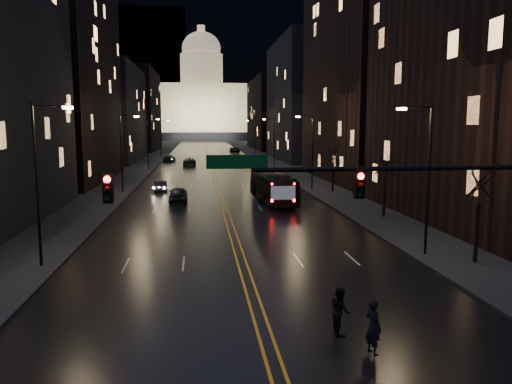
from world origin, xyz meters
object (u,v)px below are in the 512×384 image
object	(u,v)px
oncoming_car_b	(160,186)
pedestrian_a	(373,327)
receding_car_a	(262,178)
bus	(273,188)
oncoming_car_a	(178,194)
traffic_signal	(421,197)
pedestrian_b	(340,310)

from	to	relation	value
oncoming_car_b	pedestrian_a	distance (m)	44.51
receding_car_a	pedestrian_a	size ratio (longest dim) A/B	2.50
bus	pedestrian_a	xyz separation A→B (m)	(-1.59, -33.57, -0.52)
bus	oncoming_car_a	xyz separation A→B (m)	(-9.54, 1.75, -0.69)
traffic_signal	receding_car_a	distance (m)	47.26
oncoming_car_b	oncoming_car_a	bearing A→B (deg)	100.43
traffic_signal	pedestrian_a	size ratio (longest dim) A/B	8.91
traffic_signal	receding_car_a	world-z (taller)	traffic_signal
pedestrian_b	oncoming_car_b	bearing A→B (deg)	12.68
traffic_signal	pedestrian_a	xyz separation A→B (m)	(-2.44, -2.00, -4.13)
bus	pedestrian_b	distance (m)	31.88
bus	receding_car_a	world-z (taller)	bus
oncoming_car_b	pedestrian_b	distance (m)	42.63
oncoming_car_a	pedestrian_b	bearing A→B (deg)	101.22
oncoming_car_a	pedestrian_a	world-z (taller)	pedestrian_a
oncoming_car_a	receding_car_a	distance (m)	17.24
oncoming_car_b	receding_car_a	size ratio (longest dim) A/B	0.84
receding_car_a	pedestrian_b	distance (m)	47.39
bus	oncoming_car_a	size ratio (longest dim) A/B	2.28
traffic_signal	bus	size ratio (longest dim) A/B	1.62
pedestrian_a	oncoming_car_b	bearing A→B (deg)	-6.14
traffic_signal	oncoming_car_b	size ratio (longest dim) A/B	4.25
bus	traffic_signal	bearing A→B (deg)	-94.13
pedestrian_a	pedestrian_b	distance (m)	1.89
oncoming_car_b	bus	bearing A→B (deg)	134.59
traffic_signal	bus	world-z (taller)	traffic_signal
bus	oncoming_car_b	size ratio (longest dim) A/B	2.62
oncoming_car_b	pedestrian_a	bearing A→B (deg)	97.19
oncoming_car_b	pedestrian_b	size ratio (longest dim) A/B	2.26
traffic_signal	receding_car_a	xyz separation A→B (m)	(0.01, 47.07, -4.30)
receding_car_a	oncoming_car_a	bearing A→B (deg)	-131.33
pedestrian_a	bus	bearing A→B (deg)	-22.28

